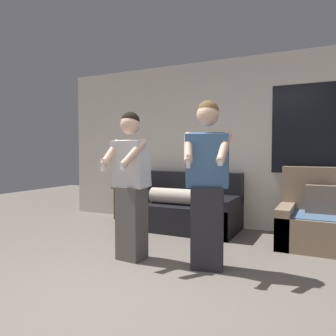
% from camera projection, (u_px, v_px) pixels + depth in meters
% --- Properties ---
extents(ground_plane, '(14.00, 14.00, 0.00)m').
position_uv_depth(ground_plane, '(128.00, 304.00, 2.61)').
color(ground_plane, slate).
extents(wall_back, '(6.28, 0.07, 2.70)m').
position_uv_depth(wall_back, '(232.00, 143.00, 5.27)').
color(wall_back, silver).
rests_on(wall_back, ground_plane).
extents(couch, '(1.71, 0.92, 0.89)m').
position_uv_depth(couch, '(184.00, 209.00, 5.17)').
color(couch, black).
rests_on(couch, ground_plane).
extents(armchair, '(1.00, 0.91, 1.01)m').
position_uv_depth(armchair, '(320.00, 221.00, 4.21)').
color(armchair, '#937A60').
rests_on(armchair, ground_plane).
extents(side_table, '(0.51, 0.37, 0.74)m').
position_uv_depth(side_table, '(129.00, 192.00, 5.90)').
color(side_table, brown).
rests_on(side_table, ground_plane).
extents(person_left, '(0.45, 0.50, 1.66)m').
position_uv_depth(person_left, '(131.00, 184.00, 3.66)').
color(person_left, '#56514C').
rests_on(person_left, ground_plane).
extents(person_right, '(0.50, 0.55, 1.74)m').
position_uv_depth(person_right, '(207.00, 184.00, 3.36)').
color(person_right, '#28282D').
rests_on(person_right, ground_plane).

